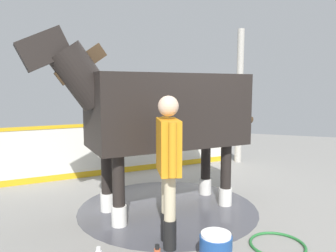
{
  "coord_description": "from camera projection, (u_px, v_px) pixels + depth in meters",
  "views": [
    {
      "loc": [
        -4.81,
        -1.25,
        1.81
      ],
      "look_at": [
        -0.91,
        0.08,
        1.31
      ],
      "focal_mm": 34.6,
      "sensor_mm": 36.0,
      "label": 1
    }
  ],
  "objects": [
    {
      "name": "ground_plane",
      "position": [
        191.0,
        202.0,
        5.14
      ],
      "size": [
        16.0,
        16.0,
        0.02
      ],
      "primitive_type": "cube",
      "color": "gray"
    },
    {
      "name": "wet_patch",
      "position": [
        168.0,
        208.0,
        4.87
      ],
      "size": [
        2.67,
        2.67,
        0.0
      ],
      "primitive_type": "cylinder",
      "color": "#4C4C54",
      "rests_on": "ground"
    },
    {
      "name": "barrier_wall",
      "position": [
        121.0,
        149.0,
        6.81
      ],
      "size": [
        3.78,
        3.79,
        1.08
      ],
      "color": "silver",
      "rests_on": "ground"
    },
    {
      "name": "roof_post_far",
      "position": [
        239.0,
        97.0,
        7.68
      ],
      "size": [
        0.16,
        0.16,
        3.15
      ],
      "primitive_type": "cylinder",
      "color": "#B7B2A8",
      "rests_on": "ground"
    },
    {
      "name": "horse",
      "position": [
        161.0,
        111.0,
        4.65
      ],
      "size": [
        2.65,
        2.66,
        2.54
      ],
      "rotation": [
        0.0,
        0.0,
        2.36
      ],
      "color": "black",
      "rests_on": "ground"
    },
    {
      "name": "handler",
      "position": [
        168.0,
        160.0,
        3.63
      ],
      "size": [
        0.62,
        0.42,
        1.72
      ],
      "rotation": [
        0.0,
        0.0,
        5.19
      ],
      "color": "black",
      "rests_on": "ground"
    },
    {
      "name": "wash_bucket",
      "position": [
        216.0,
        248.0,
        3.33
      ],
      "size": [
        0.34,
        0.34,
        0.32
      ],
      "color": "#1E478C",
      "rests_on": "ground"
    },
    {
      "name": "hose_coil",
      "position": [
        277.0,
        245.0,
        3.7
      ],
      "size": [
        0.63,
        0.63,
        0.03
      ],
      "primitive_type": "torus",
      "color": "#267233",
      "rests_on": "ground"
    }
  ]
}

